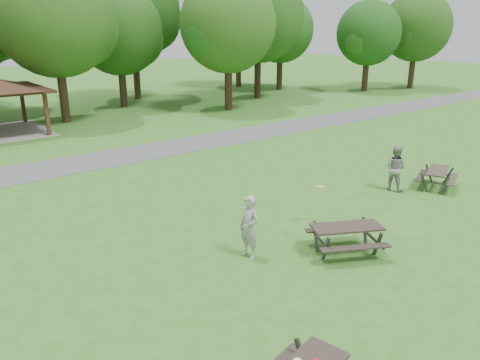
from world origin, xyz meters
The scene contains 16 objects.
ground centered at (0.00, 0.00, 0.00)m, with size 160.00×160.00×0.00m, color #2F6B1E.
asphalt_path centered at (0.00, 14.00, 0.01)m, with size 120.00×3.20×0.02m, color #4E4E50.
tree_row_e centered at (2.10, 25.03, 6.78)m, with size 8.40×8.00×11.02m.
tree_row_f centered at (8.09, 28.53, 5.84)m, with size 7.35×7.00×9.55m.
tree_row_g centered at (14.09, 22.03, 6.33)m, with size 7.77×7.40×10.25m.
tree_row_h centered at (20.10, 25.53, 7.03)m, with size 8.61×8.20×11.37m.
tree_row_i centered at (26.08, 29.03, 5.91)m, with size 7.14×6.80×9.52m.
tree_row_j centered at (32.08, 22.53, 5.56)m, with size 6.72×6.40×8.96m.
tree_deep_c centered at (11.10, 32.03, 7.44)m, with size 8.82×8.40×11.90m.
tree_deep_d centered at (24.10, 33.53, 7.03)m, with size 8.40×8.00×11.27m.
tree_flank_right centered at (38.09, 21.03, 6.15)m, with size 7.56×7.20×9.97m.
picnic_table_middle centered at (1.63, -0.23, 0.65)m, with size 2.56×2.39×0.88m.
picnic_table_far centered at (9.22, 1.32, 0.58)m, with size 2.25×2.06×0.79m.
frisbee_in_flight centered at (2.55, 1.69, 1.35)m, with size 0.32×0.32×0.02m.
frisbee_thrower centered at (-0.77, 1.33, 0.93)m, with size 0.68×0.45×1.87m, color #9A9A9D.
frisbee_catcher centered at (7.59, 2.25, 0.92)m, with size 0.89×0.70×1.84m, color gray.
Camera 1 is at (-8.51, -8.08, 6.34)m, focal length 35.00 mm.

